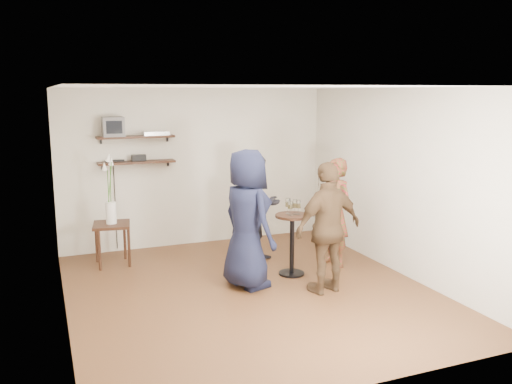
% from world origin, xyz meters
% --- Properties ---
extents(room, '(4.58, 5.08, 2.68)m').
position_xyz_m(room, '(0.00, 0.00, 1.30)').
color(room, '#492717').
rests_on(room, ground).
extents(shelf_upper, '(1.20, 0.25, 0.04)m').
position_xyz_m(shelf_upper, '(-1.00, 2.38, 1.85)').
color(shelf_upper, black).
rests_on(shelf_upper, room).
extents(shelf_lower, '(1.20, 0.25, 0.04)m').
position_xyz_m(shelf_lower, '(-1.00, 2.38, 1.45)').
color(shelf_lower, black).
rests_on(shelf_lower, room).
extents(crt_monitor, '(0.32, 0.30, 0.30)m').
position_xyz_m(crt_monitor, '(-1.34, 2.38, 2.02)').
color(crt_monitor, '#59595B').
rests_on(crt_monitor, shelf_upper).
extents(dvd_deck, '(0.40, 0.24, 0.06)m').
position_xyz_m(dvd_deck, '(-0.69, 2.38, 1.90)').
color(dvd_deck, silver).
rests_on(dvd_deck, shelf_upper).
extents(radio, '(0.22, 0.10, 0.10)m').
position_xyz_m(radio, '(-0.97, 2.38, 1.52)').
color(radio, black).
rests_on(radio, shelf_lower).
extents(power_strip, '(0.30, 0.05, 0.03)m').
position_xyz_m(power_strip, '(-1.34, 2.42, 1.48)').
color(power_strip, black).
rests_on(power_strip, shelf_lower).
extents(side_table, '(0.60, 0.60, 0.63)m').
position_xyz_m(side_table, '(-1.50, 1.81, 0.53)').
color(side_table, black).
rests_on(side_table, room).
extents(vase_lilies, '(0.20, 0.21, 1.06)m').
position_xyz_m(vase_lilies, '(-1.50, 1.81, 0.96)').
color(vase_lilies, white).
rests_on(vase_lilies, side_table).
extents(drinks_table, '(0.48, 0.48, 0.87)m').
position_xyz_m(drinks_table, '(0.79, 0.42, 0.56)').
color(drinks_table, black).
rests_on(drinks_table, room).
extents(wine_glass_fl, '(0.07, 0.07, 0.20)m').
position_xyz_m(wine_glass_fl, '(0.74, 0.38, 1.00)').
color(wine_glass_fl, silver).
rests_on(wine_glass_fl, drinks_table).
extents(wine_glass_fr, '(0.07, 0.07, 0.20)m').
position_xyz_m(wine_glass_fr, '(0.86, 0.39, 1.01)').
color(wine_glass_fr, silver).
rests_on(wine_glass_fr, drinks_table).
extents(wine_glass_bl, '(0.07, 0.07, 0.22)m').
position_xyz_m(wine_glass_bl, '(0.76, 0.50, 1.02)').
color(wine_glass_bl, silver).
rests_on(wine_glass_bl, drinks_table).
extents(wine_glass_br, '(0.07, 0.07, 0.21)m').
position_xyz_m(wine_glass_br, '(0.83, 0.42, 1.01)').
color(wine_glass_br, silver).
rests_on(wine_glass_br, drinks_table).
extents(person_plaid, '(0.49, 0.65, 1.60)m').
position_xyz_m(person_plaid, '(1.56, 0.57, 0.80)').
color(person_plaid, '#A91327').
rests_on(person_plaid, room).
extents(person_dark, '(0.94, 0.82, 1.65)m').
position_xyz_m(person_dark, '(0.57, 1.17, 0.82)').
color(person_dark, black).
rests_on(person_dark, room).
extents(person_navy, '(0.80, 1.02, 1.83)m').
position_xyz_m(person_navy, '(0.04, 0.21, 0.92)').
color(person_navy, black).
rests_on(person_navy, room).
extents(person_brown, '(1.05, 0.58, 1.69)m').
position_xyz_m(person_brown, '(0.93, -0.35, 0.85)').
color(person_brown, '#48321F').
rests_on(person_brown, room).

